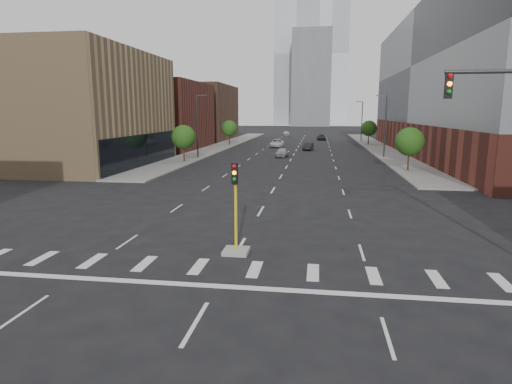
% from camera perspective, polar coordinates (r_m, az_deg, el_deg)
% --- Properties ---
extents(ground, '(400.00, 400.00, 0.00)m').
position_cam_1_polar(ground, '(12.87, -10.74, -20.90)').
color(ground, black).
rests_on(ground, ground).
extents(sidewalk_left_far, '(5.00, 92.00, 0.15)m').
position_cam_1_polar(sidewalk_left_far, '(86.65, -4.35, 6.23)').
color(sidewalk_left_far, gray).
rests_on(sidewalk_left_far, ground).
extents(sidewalk_right_far, '(5.00, 92.00, 0.15)m').
position_cam_1_polar(sidewalk_right_far, '(85.34, 15.83, 5.79)').
color(sidewalk_right_far, gray).
rests_on(sidewalk_right_far, ground).
extents(building_left_mid, '(20.00, 24.00, 14.00)m').
position_cam_1_polar(building_left_mid, '(59.25, -24.02, 10.03)').
color(building_left_mid, tan).
rests_on(building_left_mid, ground).
extents(building_left_far_a, '(20.00, 22.00, 12.00)m').
position_cam_1_polar(building_left_far_a, '(82.49, -14.27, 9.83)').
color(building_left_far_a, brown).
rests_on(building_left_far_a, ground).
extents(building_left_far_b, '(20.00, 24.00, 13.00)m').
position_cam_1_polar(building_left_far_b, '(107.00, -8.93, 10.41)').
color(building_left_far_b, brown).
rests_on(building_left_far_b, ground).
extents(building_right_main, '(24.00, 70.00, 22.00)m').
position_cam_1_polar(building_right_main, '(75.02, 29.03, 12.63)').
color(building_right_main, brown).
rests_on(building_right_main, ground).
extents(tower_left, '(22.00, 22.00, 70.00)m').
position_cam_1_polar(tower_left, '(232.36, 5.50, 17.59)').
color(tower_left, '#B2B7BC').
rests_on(tower_left, ground).
extents(tower_right, '(20.00, 20.00, 80.00)m').
position_cam_1_polar(tower_right, '(272.45, 9.92, 17.51)').
color(tower_right, '#B2B7BC').
rests_on(tower_right, ground).
extents(tower_mid, '(18.00, 18.00, 44.00)m').
position_cam_1_polar(tower_mid, '(210.92, 7.41, 14.71)').
color(tower_mid, slate).
rests_on(tower_mid, ground).
extents(median_traffic_signal, '(1.20, 1.20, 4.40)m').
position_cam_1_polar(median_traffic_signal, '(20.48, -2.70, -5.60)').
color(median_traffic_signal, '#999993').
rests_on(median_traffic_signal, ground).
extents(streetlight_right_a, '(1.60, 0.22, 9.07)m').
position_cam_1_polar(streetlight_right_a, '(66.07, 16.81, 8.73)').
color(streetlight_right_a, '#2D2D30').
rests_on(streetlight_right_a, ground).
extents(streetlight_right_b, '(1.60, 0.22, 9.07)m').
position_cam_1_polar(streetlight_right_b, '(100.81, 13.89, 9.38)').
color(streetlight_right_b, '#2D2D30').
rests_on(streetlight_right_b, ground).
extents(streetlight_left, '(1.60, 0.22, 9.07)m').
position_cam_1_polar(streetlight_left, '(62.75, -7.77, 9.01)').
color(streetlight_left, '#2D2D30').
rests_on(streetlight_left, ground).
extents(tree_left_near, '(3.20, 3.20, 4.85)m').
position_cam_1_polar(tree_left_near, '(58.21, -9.65, 7.24)').
color(tree_left_near, '#382619').
rests_on(tree_left_near, ground).
extents(tree_left_far, '(3.20, 3.20, 4.85)m').
position_cam_1_polar(tree_left_far, '(87.22, -3.58, 8.45)').
color(tree_left_far, '#382619').
rests_on(tree_left_far, ground).
extents(tree_right_near, '(3.20, 3.20, 4.85)m').
position_cam_1_polar(tree_right_near, '(51.47, 19.79, 6.34)').
color(tree_right_near, '#382619').
rests_on(tree_right_near, ground).
extents(tree_right_far, '(3.20, 3.20, 4.85)m').
position_cam_1_polar(tree_right_far, '(90.97, 14.82, 8.21)').
color(tree_right_far, '#382619').
rests_on(tree_right_far, ground).
extents(car_near_left, '(2.03, 4.22, 1.39)m').
position_cam_1_polar(car_near_left, '(64.74, 3.53, 5.30)').
color(car_near_left, '#B1B0B5').
rests_on(car_near_left, ground).
extents(car_mid_right, '(1.97, 4.19, 1.33)m').
position_cam_1_polar(car_mid_right, '(76.73, 6.97, 6.05)').
color(car_mid_right, black).
rests_on(car_mid_right, ground).
extents(car_far_left, '(2.55, 5.35, 1.47)m').
position_cam_1_polar(car_far_left, '(83.00, 2.83, 6.51)').
color(car_far_left, silver).
rests_on(car_far_left, ground).
extents(car_deep_right, '(2.29, 4.76, 1.34)m').
position_cam_1_polar(car_deep_right, '(104.70, 8.74, 7.22)').
color(car_deep_right, black).
rests_on(car_deep_right, ground).
extents(car_distant, '(2.18, 4.30, 1.41)m').
position_cam_1_polar(car_distant, '(121.89, 4.07, 7.79)').
color(car_distant, silver).
rests_on(car_distant, ground).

